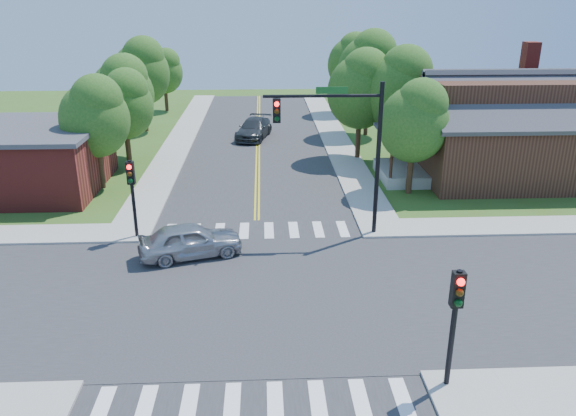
{
  "coord_description": "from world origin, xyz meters",
  "views": [
    {
      "loc": [
        0.38,
        -18.82,
        10.71
      ],
      "look_at": [
        1.4,
        3.52,
        2.2
      ],
      "focal_mm": 35.0,
      "sensor_mm": 36.0,
      "label": 1
    }
  ],
  "objects_px": {
    "signal_mast_ne": "(342,135)",
    "car_silver": "(190,241)",
    "signal_pole_se": "(456,308)",
    "car_dgrey": "(254,129)",
    "signal_pole_nw": "(132,185)",
    "house_ne": "(505,125)"
  },
  "relations": [
    {
      "from": "signal_mast_ne",
      "to": "car_silver",
      "type": "bearing_deg",
      "value": -162.79
    },
    {
      "from": "signal_mast_ne",
      "to": "signal_pole_se",
      "type": "relative_size",
      "value": 1.89
    },
    {
      "from": "signal_mast_ne",
      "to": "car_dgrey",
      "type": "distance_m",
      "value": 20.31
    },
    {
      "from": "signal_pole_nw",
      "to": "house_ne",
      "type": "relative_size",
      "value": 0.29
    },
    {
      "from": "house_ne",
      "to": "signal_pole_nw",
      "type": "bearing_deg",
      "value": -157.31
    },
    {
      "from": "signal_pole_se",
      "to": "car_silver",
      "type": "relative_size",
      "value": 0.8
    },
    {
      "from": "car_silver",
      "to": "car_dgrey",
      "type": "xyz_separation_m",
      "value": [
        2.5,
        21.53,
        0.0
      ]
    },
    {
      "from": "signal_mast_ne",
      "to": "signal_pole_nw",
      "type": "relative_size",
      "value": 1.89
    },
    {
      "from": "signal_pole_se",
      "to": "signal_pole_nw",
      "type": "bearing_deg",
      "value": 135.0
    },
    {
      "from": "signal_pole_se",
      "to": "signal_mast_ne",
      "type": "bearing_deg",
      "value": 98.56
    },
    {
      "from": "signal_pole_se",
      "to": "house_ne",
      "type": "bearing_deg",
      "value": 64.42
    },
    {
      "from": "signal_mast_ne",
      "to": "signal_pole_se",
      "type": "xyz_separation_m",
      "value": [
        1.69,
        -11.21,
        -2.19
      ]
    },
    {
      "from": "signal_pole_nw",
      "to": "car_silver",
      "type": "bearing_deg",
      "value": -36.85
    },
    {
      "from": "signal_pole_se",
      "to": "car_silver",
      "type": "height_order",
      "value": "signal_pole_se"
    },
    {
      "from": "car_dgrey",
      "to": "house_ne",
      "type": "bearing_deg",
      "value": -21.91
    },
    {
      "from": "house_ne",
      "to": "car_silver",
      "type": "height_order",
      "value": "house_ne"
    },
    {
      "from": "house_ne",
      "to": "car_silver",
      "type": "bearing_deg",
      "value": -149.1
    },
    {
      "from": "signal_pole_se",
      "to": "car_silver",
      "type": "xyz_separation_m",
      "value": [
        -8.43,
        9.12,
        -1.91
      ]
    },
    {
      "from": "signal_pole_nw",
      "to": "house_ne",
      "type": "distance_m",
      "value": 22.45
    },
    {
      "from": "signal_pole_nw",
      "to": "car_dgrey",
      "type": "xyz_separation_m",
      "value": [
        5.27,
        19.45,
        -1.91
      ]
    },
    {
      "from": "car_silver",
      "to": "car_dgrey",
      "type": "bearing_deg",
      "value": -22.96
    },
    {
      "from": "signal_mast_ne",
      "to": "signal_pole_nw",
      "type": "bearing_deg",
      "value": -179.93
    }
  ]
}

